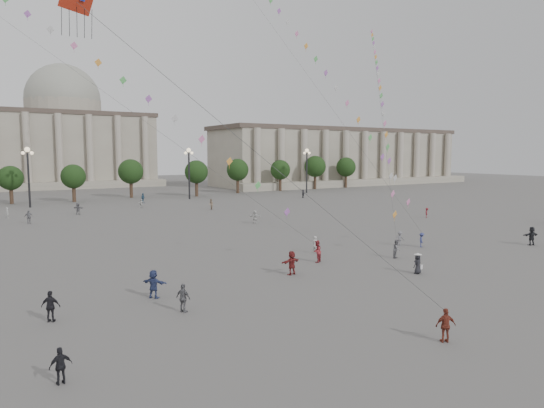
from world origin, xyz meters
TOP-DOWN VIEW (x-y plane):
  - ground at (0.00, 0.00)m, footprint 360.00×360.00m
  - hall_east at (75.00, 93.89)m, footprint 84.00×26.22m
  - hall_central at (0.00, 129.22)m, footprint 48.30×34.30m
  - tree_row at (0.00, 78.00)m, footprint 137.12×5.12m
  - lamp_post_mid_west at (-15.00, 70.00)m, footprint 2.00×0.90m
  - lamp_post_mid_east at (15.00, 70.00)m, footprint 2.00×0.90m
  - lamp_post_far_east at (45.00, 70.00)m, footprint 2.00×0.90m
  - person_crowd_0 at (4.34, 67.15)m, footprint 1.16×1.11m
  - person_crowd_3 at (26.44, 3.40)m, footprint 1.89×1.02m
  - person_crowd_4 at (1.87, 60.03)m, footprint 1.48×0.99m
  - person_crowd_6 at (14.54, 10.43)m, footprint 1.09×0.81m
  - person_crowd_7 at (9.52, 32.29)m, footprint 1.60×1.48m
  - person_crowd_8 at (34.18, 23.94)m, footprint 1.07×1.07m
  - person_crowd_9 at (37.02, 60.05)m, footprint 1.67×1.40m
  - person_crowd_10 at (-19.19, 56.00)m, footprint 0.50×0.65m
  - person_crowd_12 at (-9.47, 55.13)m, footprint 1.61×1.60m
  - person_crowd_13 at (4.70, 11.88)m, footprint 0.67×0.73m
  - person_crowd_16 at (-17.03, 47.98)m, footprint 1.15×0.62m
  - person_crowd_18 at (11.01, 50.21)m, footprint 0.71×0.91m
  - person_crowd_19 at (-13.11, 5.72)m, footprint 1.55×1.73m
  - tourist_0 at (-2.80, -9.40)m, footprint 1.12×0.84m
  - tourist_1 at (-19.54, 4.27)m, footprint 1.14×0.90m
  - tourist_2 at (-1.83, 6.15)m, footprint 1.83×0.83m
  - tourist_3 at (-12.48, 1.94)m, footprint 0.86×1.11m
  - tourist_4 at (-20.17, -4.08)m, footprint 0.97×0.50m
  - kite_flyer_0 at (2.50, 8.65)m, footprint 1.20×1.14m
  - kite_flyer_1 at (15.80, 8.64)m, footprint 1.07×1.08m
  - kite_flyer_2 at (9.76, 6.22)m, footprint 1.03×0.96m
  - hat_person at (6.92, 1.16)m, footprint 0.84×0.60m
  - dragon_kite at (-17.23, 4.29)m, footprint 8.39×7.79m
  - kite_train_west at (-19.18, 33.17)m, footprint 40.68×45.39m
  - kite_train_east at (26.76, 26.73)m, footprint 31.92×37.84m

SIDE VIEW (x-z plane):
  - ground at x=0.00m, z-range 0.00..0.00m
  - person_crowd_8 at x=34.18m, z-range 0.00..1.49m
  - kite_flyer_1 at x=15.80m, z-range 0.00..1.50m
  - person_crowd_6 at x=14.54m, z-range 0.00..1.51m
  - person_crowd_4 at x=1.87m, z-range 0.00..1.53m
  - person_crowd_10 at x=-19.19m, z-range 0.00..1.58m
  - tourist_4 at x=-20.17m, z-range 0.00..1.58m
  - person_crowd_13 at x=4.70m, z-range 0.00..1.67m
  - kite_flyer_2 at x=9.76m, z-range 0.00..1.69m
  - hat_person at x=6.92m, z-range 0.00..1.69m
  - tourist_3 at x=-12.48m, z-range 0.00..1.76m
  - tourist_0 at x=-2.80m, z-range 0.00..1.77m
  - person_crowd_7 at x=9.52m, z-range 0.00..1.78m
  - person_crowd_9 at x=37.02m, z-range 0.00..1.80m
  - tourist_1 at x=-19.54m, z-range 0.00..1.81m
  - person_crowd_18 at x=11.01m, z-range 0.00..1.83m
  - person_crowd_12 at x=-9.47m, z-range 0.00..1.86m
  - person_crowd_16 at x=-17.03m, z-range 0.00..1.86m
  - tourist_2 at x=-1.83m, z-range 0.00..1.90m
  - person_crowd_19 at x=-13.11m, z-range 0.00..1.90m
  - person_crowd_0 at x=4.34m, z-range 0.00..1.94m
  - person_crowd_3 at x=26.44m, z-range 0.00..1.94m
  - kite_flyer_0 at x=2.50m, z-range 0.00..1.95m
  - tree_row at x=0.00m, z-range 1.39..9.39m
  - lamp_post_mid_west at x=-15.00m, z-range 2.03..12.68m
  - lamp_post_mid_east at x=15.00m, z-range 2.03..12.68m
  - lamp_post_far_east at x=45.00m, z-range 2.03..12.68m
  - hall_east at x=75.00m, z-range -0.17..17.03m
  - hall_central at x=0.00m, z-range -3.52..31.98m
  - dragon_kite at x=-17.23m, z-range 4.08..30.08m
  - kite_train_east at x=26.76m, z-range -11.13..48.66m
  - kite_train_west at x=-19.18m, z-range -13.16..62.25m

